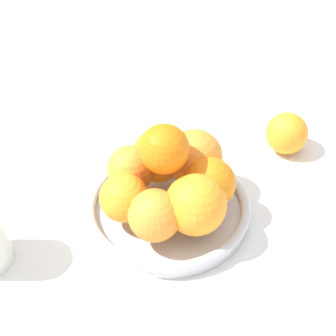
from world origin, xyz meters
TOP-DOWN VIEW (x-y plane):
  - ground_plane at (0.00, 0.00)m, footprint 4.00×4.00m
  - fruit_bowl at (0.00, 0.00)m, footprint 0.24×0.24m
  - orange_pile at (-0.00, -0.01)m, footprint 0.19×0.20m
  - stray_orange at (-0.08, -0.23)m, footprint 0.07×0.07m

SIDE VIEW (x-z plane):
  - ground_plane at x=0.00m, z-range 0.00..0.00m
  - fruit_bowl at x=0.00m, z-range 0.00..0.03m
  - stray_orange at x=-0.08m, z-range 0.00..0.07m
  - orange_pile at x=0.00m, z-range 0.01..0.14m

